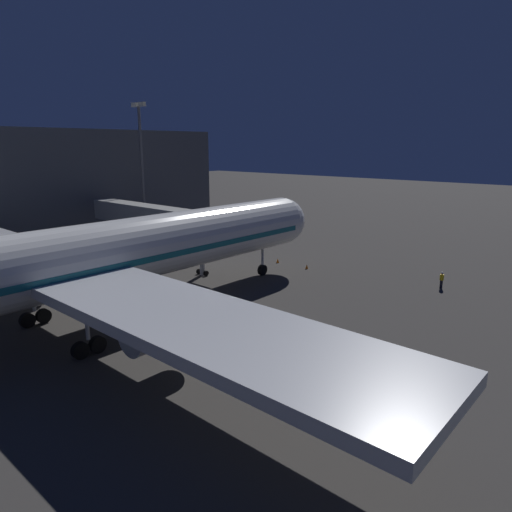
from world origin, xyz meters
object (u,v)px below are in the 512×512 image
at_px(ground_crew_marshaller_fwd, 442,279).
at_px(traffic_cone_nose_starboard, 278,261).
at_px(airliner_at_gate, 56,266).
at_px(jet_bridge, 161,218).
at_px(traffic_cone_nose_port, 307,267).
at_px(apron_floodlight_mast, 142,164).

bearing_deg(ground_crew_marshaller_fwd, traffic_cone_nose_starboard, 8.67).
bearing_deg(airliner_at_gate, ground_crew_marshaller_fwd, -118.12).
distance_m(jet_bridge, ground_crew_marshaller_fwd, 32.12).
bearing_deg(airliner_at_gate, traffic_cone_nose_port, -94.39).
relative_size(airliner_at_gate, ground_crew_marshaller_fwd, 34.70).
bearing_deg(airliner_at_gate, jet_bridge, -56.92).
height_order(apron_floodlight_mast, traffic_cone_nose_port, apron_floodlight_mast).
relative_size(apron_floodlight_mast, traffic_cone_nose_port, 36.62).
bearing_deg(apron_floodlight_mast, traffic_cone_nose_starboard, -172.80).
bearing_deg(ground_crew_marshaller_fwd, airliner_at_gate, 61.88).
xyz_separation_m(airliner_at_gate, traffic_cone_nose_starboard, (2.20, -28.64, -5.38)).
relative_size(apron_floodlight_mast, ground_crew_marshaller_fwd, 11.80).
bearing_deg(traffic_cone_nose_port, apron_floodlight_mast, 6.06).
bearing_deg(ground_crew_marshaller_fwd, traffic_cone_nose_port, 11.21).
distance_m(airliner_at_gate, traffic_cone_nose_starboard, 29.22).
bearing_deg(apron_floodlight_mast, jet_bridge, 152.31).
relative_size(airliner_at_gate, jet_bridge, 2.60).
height_order(jet_bridge, traffic_cone_nose_starboard, jet_bridge).
distance_m(traffic_cone_nose_port, traffic_cone_nose_starboard, 4.40).
bearing_deg(traffic_cone_nose_starboard, traffic_cone_nose_port, 180.00).
bearing_deg(traffic_cone_nose_port, airliner_at_gate, 85.61).
height_order(jet_bridge, apron_floodlight_mast, apron_floodlight_mast).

